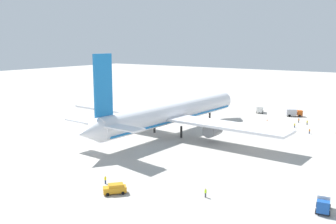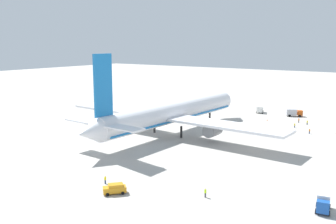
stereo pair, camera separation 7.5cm
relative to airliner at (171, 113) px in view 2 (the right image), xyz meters
name	(u,v)px [view 2 (the right image)]	position (x,y,z in m)	size (l,w,h in m)	color
ground_plane	(174,133)	(1.39, -0.09, -6.77)	(600.00, 600.00, 0.00)	#ADA8A0
airliner	(171,113)	(0.00, 0.00, 0.00)	(76.44, 78.53, 26.20)	white
service_truck_0	(260,109)	(52.48, -9.23, -5.21)	(5.54, 3.87, 2.80)	white
service_truck_1	(323,202)	(-31.58, -53.75, -5.18)	(4.93, 3.08, 2.98)	#194CA5
service_truck_5	(294,112)	(52.40, -23.33, -5.20)	(4.84, 6.44, 2.89)	#BF4C14
service_van	(115,189)	(-46.58, -18.70, -5.74)	(4.56, 4.32, 1.97)	orange
baggage_cart_0	(101,106)	(23.70, 54.46, -6.06)	(2.12, 3.30, 1.29)	#595B60
ground_worker_0	(295,125)	(31.97, -29.84, -5.95)	(0.54, 0.54, 1.64)	navy
ground_worker_1	(307,122)	(39.36, -32.06, -5.95)	(0.56, 0.56, 1.63)	black
ground_worker_2	(309,131)	(25.83, -36.40, -5.94)	(0.55, 0.55, 1.64)	navy
ground_worker_3	(299,120)	(41.29, -28.54, -5.91)	(0.50, 0.50, 1.71)	#3F3F47
ground_worker_4	(105,180)	(-43.81, -13.46, -5.91)	(0.48, 0.48, 1.70)	navy
ground_worker_5	(205,193)	(-38.12, -34.02, -5.87)	(0.50, 0.50, 1.78)	#3F3F47
traffic_cone_0	(132,108)	(29.00, 41.02, -6.50)	(0.36, 0.36, 0.55)	orange
traffic_cone_1	(267,120)	(38.02, -17.84, -6.50)	(0.36, 0.36, 0.55)	orange
traffic_cone_2	(294,124)	(36.10, -28.52, -6.50)	(0.36, 0.36, 0.55)	orange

